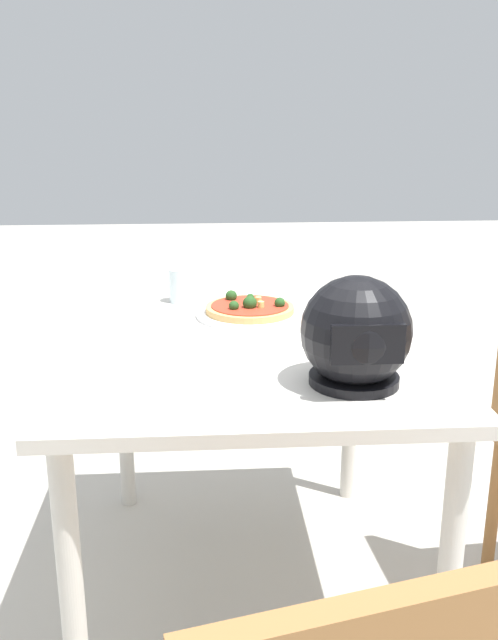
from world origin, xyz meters
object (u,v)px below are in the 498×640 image
at_px(drinking_glass, 181,286).
at_px(pizza, 250,308).
at_px(dining_table, 248,372).
at_px(motorcycle_helmet, 356,334).

bearing_deg(drinking_glass, pizza, 139.40).
relative_size(dining_table, drinking_glass, 10.60).
distance_m(dining_table, drinking_glass, 0.45).
bearing_deg(pizza, motorcycle_helmet, 109.34).
relative_size(dining_table, motorcycle_helmet, 4.62).
relative_size(pizza, drinking_glass, 2.47).
bearing_deg(dining_table, drinking_glass, -64.91).
xyz_separation_m(pizza, drinking_glass, (0.20, -0.17, 0.03)).
height_order(pizza, motorcycle_helmet, motorcycle_helmet).
relative_size(pizza, motorcycle_helmet, 1.08).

